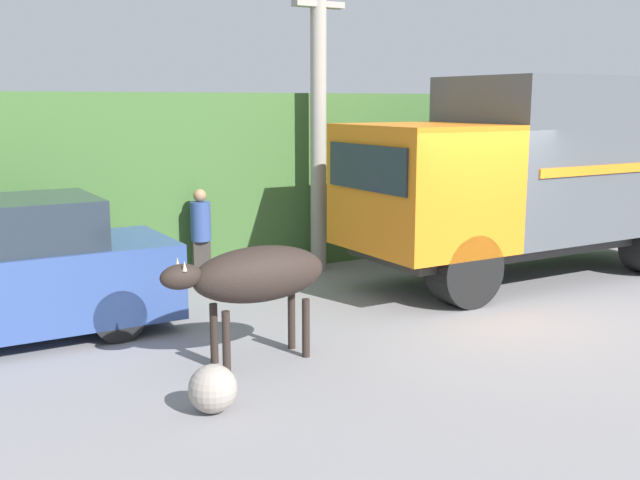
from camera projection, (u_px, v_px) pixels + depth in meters
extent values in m
plane|color=gray|center=(476.00, 305.00, 10.84)|extent=(60.00, 60.00, 0.00)
cube|color=#426B33|center=(282.00, 168.00, 15.69)|extent=(32.00, 5.07, 3.05)
cube|color=#2D2D2D|center=(531.00, 239.00, 12.56)|extent=(6.13, 1.81, 0.18)
cube|color=orange|center=(423.00, 187.00, 11.21)|extent=(2.00, 2.27, 1.86)
cube|color=#232D38|center=(366.00, 168.00, 10.64)|extent=(0.04, 1.93, 0.65)
cube|color=#4C5156|center=(577.00, 155.00, 12.81)|extent=(4.67, 2.27, 2.59)
cube|color=orange|center=(635.00, 167.00, 11.86)|extent=(4.20, 0.03, 0.14)
cylinder|color=black|center=(464.00, 270.00, 10.72)|extent=(1.07, 0.50, 1.07)
ellipsoid|color=#2D231E|center=(260.00, 274.00, 8.37)|extent=(1.60, 0.63, 0.63)
ellipsoid|color=#2D231E|center=(181.00, 277.00, 7.90)|extent=(0.47, 0.27, 0.27)
cone|color=#B7AD93|center=(185.00, 266.00, 7.79)|extent=(0.06, 0.06, 0.11)
cone|color=#B7AD93|center=(177.00, 262.00, 7.97)|extent=(0.06, 0.06, 0.11)
cylinder|color=#2D231E|center=(226.00, 342.00, 8.10)|extent=(0.09, 0.09, 0.69)
cylinder|color=#2D231E|center=(214.00, 333.00, 8.40)|extent=(0.09, 0.09, 0.69)
cylinder|color=#2D231E|center=(306.00, 328.00, 8.59)|extent=(0.09, 0.09, 0.69)
cylinder|color=#2D231E|center=(292.00, 320.00, 8.89)|extent=(0.09, 0.09, 0.69)
cylinder|color=black|center=(117.00, 315.00, 9.18)|extent=(0.66, 0.28, 0.66)
cube|color=#38332D|center=(202.00, 263.00, 12.01)|extent=(0.31, 0.23, 0.72)
cylinder|color=#334C8C|center=(201.00, 221.00, 11.89)|extent=(0.38, 0.38, 0.62)
sphere|color=#A87A56|center=(200.00, 195.00, 11.81)|extent=(0.21, 0.21, 0.21)
cylinder|color=#9E998E|center=(318.00, 123.00, 12.61)|extent=(0.27, 0.27, 5.08)
cube|color=#9E998E|center=(318.00, 4.00, 12.26)|extent=(0.90, 0.22, 0.10)
sphere|color=gray|center=(213.00, 389.00, 7.07)|extent=(0.47, 0.47, 0.47)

